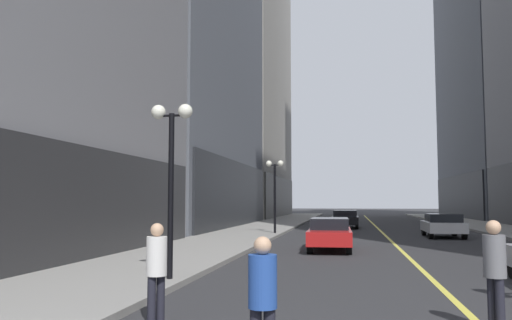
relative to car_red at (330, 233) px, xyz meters
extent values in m
plane|color=#2D2D30|center=(2.89, 17.30, -0.72)|extent=(200.00, 200.00, 0.00)
cube|color=gray|center=(-5.36, 17.30, -0.64)|extent=(4.50, 78.00, 0.15)
cube|color=gray|center=(11.14, 17.30, -0.64)|extent=(4.50, 78.00, 0.15)
cube|color=#E5D64C|center=(2.89, 17.30, -0.71)|extent=(0.16, 70.00, 0.01)
cube|color=#2C2C2E|center=(-7.71, -6.70, 1.18)|extent=(0.50, 20.90, 3.80)
cube|color=#212327|center=(-7.71, 16.80, 1.78)|extent=(0.50, 22.80, 5.00)
cube|color=#A8A399|center=(-14.48, 42.30, 26.56)|extent=(13.74, 26.00, 54.56)
cube|color=#3A3935|center=(-7.71, 42.30, 1.78)|extent=(0.50, 24.70, 5.00)
cube|color=black|center=(13.49, 42.30, 1.78)|extent=(0.50, 24.70, 5.00)
cube|color=#B21919|center=(0.00, -0.07, -0.12)|extent=(1.82, 4.51, 0.55)
cube|color=black|center=(0.00, 0.16, 0.35)|extent=(1.57, 2.54, 0.50)
cylinder|color=black|center=(0.78, -1.61, -0.40)|extent=(0.23, 0.64, 0.64)
cylinder|color=black|center=(-0.70, -1.65, -0.40)|extent=(0.23, 0.64, 0.64)
cylinder|color=black|center=(0.70, 1.52, -0.40)|extent=(0.23, 0.64, 0.64)
cylinder|color=black|center=(-0.77, 1.48, -0.40)|extent=(0.23, 0.64, 0.64)
cube|color=silver|center=(5.95, 8.71, -0.12)|extent=(2.00, 4.18, 0.55)
cube|color=black|center=(5.95, 8.50, 0.35)|extent=(1.74, 2.35, 0.50)
cylinder|color=black|center=(5.13, 10.18, -0.40)|extent=(0.23, 0.64, 0.64)
cylinder|color=black|center=(6.82, 10.15, -0.40)|extent=(0.23, 0.64, 0.64)
cylinder|color=black|center=(5.08, 7.27, -0.40)|extent=(0.23, 0.64, 0.64)
cylinder|color=black|center=(6.78, 7.24, -0.40)|extent=(0.23, 0.64, 0.64)
cube|color=black|center=(0.51, 17.82, -0.12)|extent=(1.98, 4.68, 0.55)
cube|color=black|center=(0.52, 18.05, 0.35)|extent=(1.73, 2.63, 0.50)
cylinder|color=black|center=(1.34, 16.18, -0.40)|extent=(0.23, 0.64, 0.64)
cylinder|color=black|center=(-0.35, 16.20, -0.40)|extent=(0.23, 0.64, 0.64)
cylinder|color=black|center=(1.38, 19.44, -0.40)|extent=(0.23, 0.64, 0.64)
cylinder|color=black|center=(-0.31, 19.46, -0.40)|extent=(0.23, 0.64, 0.64)
cylinder|color=#234799|center=(-0.21, -15.66, 0.38)|extent=(0.38, 0.38, 0.62)
sphere|color=tan|center=(-0.21, -15.66, 0.79)|extent=(0.21, 0.21, 0.21)
cylinder|color=black|center=(2.99, -12.96, -0.30)|extent=(0.14, 0.14, 0.84)
cylinder|color=black|center=(3.06, -13.10, -0.30)|extent=(0.14, 0.14, 0.84)
cylinder|color=slate|center=(3.03, -13.03, 0.45)|extent=(0.46, 0.46, 0.66)
sphere|color=tan|center=(3.03, -13.03, 0.90)|extent=(0.23, 0.23, 0.23)
cylinder|color=black|center=(-2.38, -13.62, -0.31)|extent=(0.14, 0.14, 0.81)
cylinder|color=black|center=(-2.27, -13.50, -0.31)|extent=(0.14, 0.14, 0.81)
cylinder|color=silver|center=(-2.33, -13.56, 0.41)|extent=(0.48, 0.48, 0.64)
sphere|color=tan|center=(-2.33, -13.56, 0.84)|extent=(0.22, 0.22, 0.22)
cylinder|color=black|center=(-3.51, -9.59, 1.38)|extent=(0.14, 0.14, 4.20)
cylinder|color=black|center=(-3.51, -9.59, 3.43)|extent=(0.80, 0.06, 0.06)
sphere|color=white|center=(-3.86, -9.59, 3.53)|extent=(0.36, 0.36, 0.36)
sphere|color=white|center=(-3.16, -9.59, 3.53)|extent=(0.36, 0.36, 0.36)
cylinder|color=black|center=(-3.51, 8.57, 1.38)|extent=(0.14, 0.14, 4.20)
cylinder|color=black|center=(-3.51, 8.57, 3.43)|extent=(0.80, 0.06, 0.06)
sphere|color=white|center=(-3.86, 8.57, 3.53)|extent=(0.36, 0.36, 0.36)
sphere|color=white|center=(-3.16, 8.57, 3.53)|extent=(0.36, 0.36, 0.36)
camera|label=1|loc=(0.80, -21.72, 1.32)|focal=36.24mm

